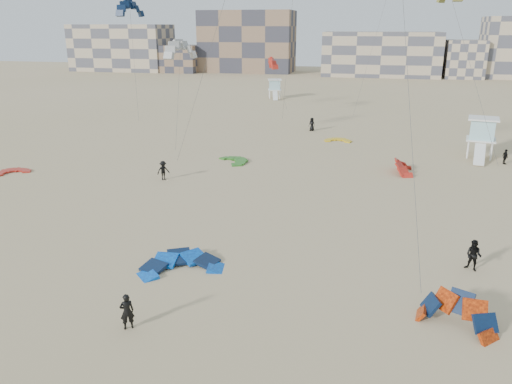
% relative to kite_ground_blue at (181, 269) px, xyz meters
% --- Properties ---
extents(ground, '(320.00, 320.00, 0.00)m').
position_rel_kite_ground_blue_xyz_m(ground, '(1.75, -4.04, 0.00)').
color(ground, tan).
rests_on(ground, ground).
extents(kite_ground_blue, '(6.40, 6.51, 2.20)m').
position_rel_kite_ground_blue_xyz_m(kite_ground_blue, '(0.00, 0.00, 0.00)').
color(kite_ground_blue, '#016EEC').
rests_on(kite_ground_blue, ground).
extents(kite_ground_orange, '(5.04, 4.99, 3.70)m').
position_rel_kite_ground_blue_xyz_m(kite_ground_orange, '(14.84, -2.64, 0.00)').
color(kite_ground_orange, '#FF4E0C').
rests_on(kite_ground_orange, ground).
extents(kite_ground_red, '(4.29, 4.30, 0.63)m').
position_rel_kite_ground_blue_xyz_m(kite_ground_red, '(-23.35, 15.25, 0.00)').
color(kite_ground_red, red).
rests_on(kite_ground_red, ground).
extents(kite_ground_green, '(5.08, 5.05, 0.73)m').
position_rel_kite_ground_blue_xyz_m(kite_ground_green, '(-3.47, 24.22, 0.00)').
color(kite_ground_green, '#1E771C').
rests_on(kite_ground_green, ground).
extents(kite_ground_red_far, '(3.70, 3.65, 3.69)m').
position_rel_kite_ground_blue_xyz_m(kite_ground_red_far, '(13.76, 23.86, 0.00)').
color(kite_ground_red_far, red).
rests_on(kite_ground_red_far, ground).
extents(kite_ground_yellow, '(3.01, 3.17, 0.59)m').
position_rel_kite_ground_blue_xyz_m(kite_ground_yellow, '(6.48, 36.61, 0.00)').
color(kite_ground_yellow, yellow).
rests_on(kite_ground_yellow, ground).
extents(kitesurfer_main, '(0.79, 0.74, 1.81)m').
position_rel_kite_ground_blue_xyz_m(kitesurfer_main, '(-0.22, -6.30, 0.90)').
color(kitesurfer_main, black).
rests_on(kitesurfer_main, ground).
extents(kitesurfer_b, '(1.15, 1.08, 1.87)m').
position_rel_kite_ground_blue_xyz_m(kitesurfer_b, '(16.62, 3.67, 0.94)').
color(kitesurfer_b, black).
rests_on(kitesurfer_b, ground).
extents(kitesurfer_c, '(1.31, 1.26, 1.79)m').
position_rel_kite_ground_blue_xyz_m(kitesurfer_c, '(-8.10, 16.47, 0.90)').
color(kitesurfer_c, black).
rests_on(kitesurfer_c, ground).
extents(kitesurfer_d, '(0.63, 0.99, 1.57)m').
position_rel_kite_ground_blue_xyz_m(kitesurfer_d, '(24.03, 29.58, 0.79)').
color(kitesurfer_d, black).
rests_on(kitesurfer_d, ground).
extents(kitesurfer_e, '(1.02, 0.84, 1.79)m').
position_rel_kite_ground_blue_xyz_m(kitesurfer_e, '(2.50, 42.36, 0.90)').
color(kitesurfer_e, black).
rests_on(kitesurfer_e, ground).
extents(kite_fly_grey, '(5.48, 9.18, 11.39)m').
position_rel_kite_ground_blue_xyz_m(kite_fly_grey, '(-11.31, 30.33, 10.84)').
color(kite_fly_grey, '#B8B8B8').
rests_on(kite_fly_grey, ground).
extents(kite_fly_navy, '(5.40, 5.62, 16.10)m').
position_rel_kite_ground_blue_xyz_m(kite_fly_navy, '(-22.65, 41.48, 15.59)').
color(kite_fly_navy, '#081C3D').
rests_on(kite_fly_navy, ground).
extents(kite_fly_red, '(4.53, 4.22, 8.34)m').
position_rel_kite_ground_blue_xyz_m(kite_fly_red, '(-5.02, 52.74, 8.00)').
color(kite_fly_red, red).
rests_on(kite_fly_red, ground).
extents(lifeguard_tower_near, '(3.52, 6.15, 4.30)m').
position_rel_kite_ground_blue_xyz_m(lifeguard_tower_near, '(21.99, 32.13, 2.13)').
color(lifeguard_tower_near, white).
rests_on(lifeguard_tower_near, ground).
extents(lifeguard_tower_far, '(3.16, 5.36, 3.69)m').
position_rel_kite_ground_blue_xyz_m(lifeguard_tower_far, '(-8.58, 72.80, 1.83)').
color(lifeguard_tower_far, white).
rests_on(lifeguard_tower_far, ground).
extents(condo_west_a, '(30.00, 15.00, 14.00)m').
position_rel_kite_ground_blue_xyz_m(condo_west_a, '(-68.25, 125.96, 7.00)').
color(condo_west_a, tan).
rests_on(condo_west_a, ground).
extents(condo_west_b, '(28.00, 14.00, 18.00)m').
position_rel_kite_ground_blue_xyz_m(condo_west_b, '(-28.25, 129.96, 9.00)').
color(condo_west_b, '#7F644D').
rests_on(condo_west_b, ground).
extents(condo_mid, '(32.00, 16.00, 12.00)m').
position_rel_kite_ground_blue_xyz_m(condo_mid, '(11.75, 125.96, 6.00)').
color(condo_mid, tan).
rests_on(condo_mid, ground).
extents(condo_fill_left, '(12.00, 10.00, 8.00)m').
position_rel_kite_ground_blue_xyz_m(condo_fill_left, '(-48.25, 123.96, 4.00)').
color(condo_fill_left, '#7F644D').
rests_on(condo_fill_left, ground).
extents(condo_fill_right, '(10.00, 10.00, 10.00)m').
position_rel_kite_ground_blue_xyz_m(condo_fill_right, '(33.75, 123.96, 5.00)').
color(condo_fill_right, tan).
rests_on(condo_fill_right, ground).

